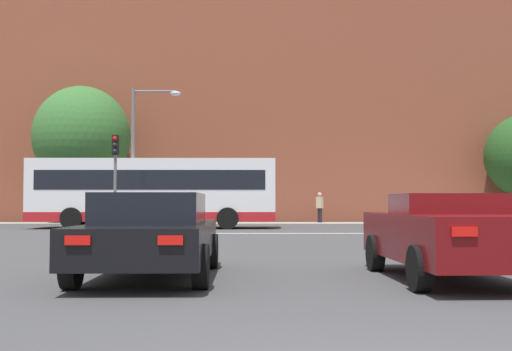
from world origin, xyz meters
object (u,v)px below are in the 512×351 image
at_px(car_roadster_right, 449,235).
at_px(traffic_light_near_left, 115,167).
at_px(bus_crossing_lead, 154,191).
at_px(pedestrian_waiting, 320,205).
at_px(street_lamp_junction, 142,141).
at_px(traffic_light_far_left, 167,181).
at_px(car_saloon_left, 151,234).

distance_m(car_roadster_right, traffic_light_near_left, 18.06).
distance_m(bus_crossing_lead, pedestrian_waiting, 12.37).
bearing_deg(street_lamp_junction, traffic_light_far_left, 89.19).
relative_size(car_roadster_right, street_lamp_junction, 0.68).
bearing_deg(car_saloon_left, car_roadster_right, -4.62).
relative_size(car_saloon_left, bus_crossing_lead, 0.41).
bearing_deg(traffic_light_near_left, car_roadster_right, -61.27).
bearing_deg(car_saloon_left, traffic_light_far_left, 96.49).
height_order(car_saloon_left, bus_crossing_lead, bus_crossing_lead).
bearing_deg(street_lamp_junction, car_saloon_left, -79.81).
bearing_deg(car_roadster_right, bus_crossing_lead, 109.26).
distance_m(street_lamp_junction, pedestrian_waiting, 13.59).
bearing_deg(bus_crossing_lead, pedestrian_waiting, -45.55).
xyz_separation_m(car_roadster_right, traffic_light_near_left, (-8.63, 15.75, 1.96)).
bearing_deg(traffic_light_near_left, bus_crossing_lead, 79.53).
xyz_separation_m(car_roadster_right, pedestrian_waiting, (1.04, 29.04, 0.39)).
relative_size(car_roadster_right, pedestrian_waiting, 2.43).
height_order(car_saloon_left, car_roadster_right, car_saloon_left).
height_order(traffic_light_near_left, street_lamp_junction, street_lamp_junction).
bearing_deg(traffic_light_far_left, pedestrian_waiting, 9.95).
bearing_deg(car_saloon_left, street_lamp_junction, 99.66).
bearing_deg(street_lamp_junction, car_roadster_right, -67.23).
distance_m(traffic_light_near_left, street_lamp_junction, 4.05).
bearing_deg(traffic_light_far_left, car_roadster_right, -73.58).
distance_m(car_roadster_right, street_lamp_junction, 21.44).
relative_size(bus_crossing_lead, street_lamp_junction, 1.76).
xyz_separation_m(bus_crossing_lead, traffic_light_far_left, (-0.31, 7.05, 0.76)).
bearing_deg(pedestrian_waiting, bus_crossing_lead, -94.57).
relative_size(car_saloon_left, traffic_light_far_left, 1.27).
bearing_deg(bus_crossing_lead, car_saloon_left, -171.41).
xyz_separation_m(car_saloon_left, pedestrian_waiting, (5.79, 28.70, 0.39)).
bearing_deg(street_lamp_junction, bus_crossing_lead, 63.82).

